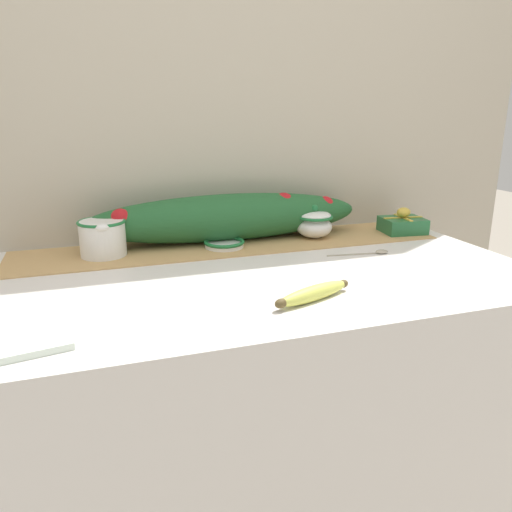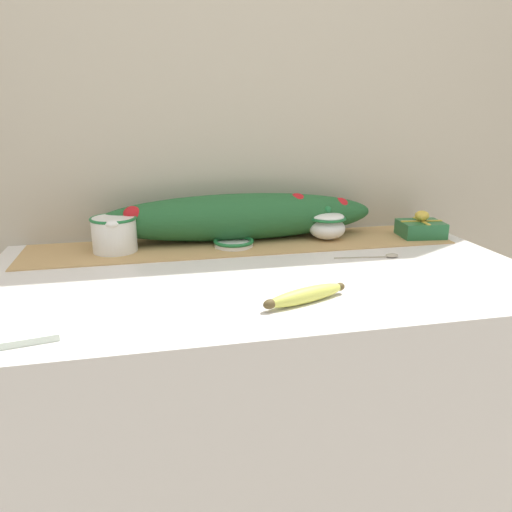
{
  "view_description": "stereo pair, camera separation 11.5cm",
  "coord_description": "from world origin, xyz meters",
  "px_view_note": "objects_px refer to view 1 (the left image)",
  "views": [
    {
      "loc": [
        -0.38,
        -1.09,
        1.28
      ],
      "look_at": [
        -0.02,
        -0.04,
        0.95
      ],
      "focal_mm": 35.0,
      "sensor_mm": 36.0,
      "label": 1
    },
    {
      "loc": [
        -0.27,
        -1.12,
        1.28
      ],
      "look_at": [
        -0.02,
        -0.04,
        0.95
      ],
      "focal_mm": 35.0,
      "sensor_mm": 36.0,
      "label": 2
    }
  ],
  "objects_px": {
    "cream_pitcher": "(103,237)",
    "banana": "(313,293)",
    "spoon": "(376,252)",
    "sugar_bowl": "(314,223)",
    "napkin_stack": "(19,338)",
    "gift_box": "(403,224)",
    "small_dish": "(224,244)"
  },
  "relations": [
    {
      "from": "sugar_bowl",
      "to": "spoon",
      "type": "height_order",
      "value": "sugar_bowl"
    },
    {
      "from": "small_dish",
      "to": "gift_box",
      "type": "bearing_deg",
      "value": -0.93
    },
    {
      "from": "sugar_bowl",
      "to": "small_dish",
      "type": "xyz_separation_m",
      "value": [
        -0.29,
        -0.02,
        -0.03
      ]
    },
    {
      "from": "spoon",
      "to": "sugar_bowl",
      "type": "bearing_deg",
      "value": 121.1
    },
    {
      "from": "banana",
      "to": "spoon",
      "type": "bearing_deg",
      "value": 40.14
    },
    {
      "from": "spoon",
      "to": "napkin_stack",
      "type": "height_order",
      "value": "napkin_stack"
    },
    {
      "from": "cream_pitcher",
      "to": "small_dish",
      "type": "distance_m",
      "value": 0.33
    },
    {
      "from": "napkin_stack",
      "to": "gift_box",
      "type": "distance_m",
      "value": 1.15
    },
    {
      "from": "napkin_stack",
      "to": "sugar_bowl",
      "type": "bearing_deg",
      "value": 32.08
    },
    {
      "from": "sugar_bowl",
      "to": "napkin_stack",
      "type": "distance_m",
      "value": 0.91
    },
    {
      "from": "small_dish",
      "to": "banana",
      "type": "distance_m",
      "value": 0.45
    },
    {
      "from": "cream_pitcher",
      "to": "napkin_stack",
      "type": "distance_m",
      "value": 0.51
    },
    {
      "from": "gift_box",
      "to": "napkin_stack",
      "type": "bearing_deg",
      "value": -156.97
    },
    {
      "from": "spoon",
      "to": "gift_box",
      "type": "relative_size",
      "value": 1.25
    },
    {
      "from": "napkin_stack",
      "to": "gift_box",
      "type": "relative_size",
      "value": 1.12
    },
    {
      "from": "gift_box",
      "to": "small_dish",
      "type": "bearing_deg",
      "value": 179.07
    },
    {
      "from": "cream_pitcher",
      "to": "napkin_stack",
      "type": "relative_size",
      "value": 0.93
    },
    {
      "from": "cream_pitcher",
      "to": "banana",
      "type": "relative_size",
      "value": 0.72
    },
    {
      "from": "cream_pitcher",
      "to": "sugar_bowl",
      "type": "bearing_deg",
      "value": -0.07
    },
    {
      "from": "sugar_bowl",
      "to": "spoon",
      "type": "relative_size",
      "value": 0.64
    },
    {
      "from": "sugar_bowl",
      "to": "gift_box",
      "type": "distance_m",
      "value": 0.29
    },
    {
      "from": "sugar_bowl",
      "to": "small_dish",
      "type": "distance_m",
      "value": 0.29
    },
    {
      "from": "cream_pitcher",
      "to": "sugar_bowl",
      "type": "xyz_separation_m",
      "value": [
        0.61,
        -0.0,
        -0.01
      ]
    },
    {
      "from": "cream_pitcher",
      "to": "spoon",
      "type": "height_order",
      "value": "cream_pitcher"
    },
    {
      "from": "cream_pitcher",
      "to": "small_dish",
      "type": "relative_size",
      "value": 1.25
    },
    {
      "from": "cream_pitcher",
      "to": "napkin_stack",
      "type": "bearing_deg",
      "value": -108.02
    },
    {
      "from": "small_dish",
      "to": "sugar_bowl",
      "type": "bearing_deg",
      "value": 4.39
    },
    {
      "from": "spoon",
      "to": "gift_box",
      "type": "bearing_deg",
      "value": 48.99
    },
    {
      "from": "sugar_bowl",
      "to": "banana",
      "type": "height_order",
      "value": "sugar_bowl"
    },
    {
      "from": "cream_pitcher",
      "to": "banana",
      "type": "height_order",
      "value": "cream_pitcher"
    },
    {
      "from": "banana",
      "to": "spoon",
      "type": "distance_m",
      "value": 0.4
    },
    {
      "from": "small_dish",
      "to": "spoon",
      "type": "xyz_separation_m",
      "value": [
        0.38,
        -0.19,
        -0.01
      ]
    }
  ]
}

